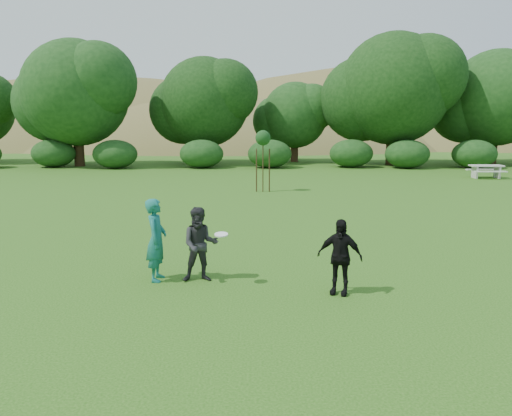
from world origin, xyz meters
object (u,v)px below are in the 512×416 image
(sapling, at_px, (263,140))
(picnic_table, at_px, (486,169))
(player_teal, at_px, (156,240))
(player_grey, at_px, (200,244))
(player_black, at_px, (340,257))

(sapling, distance_m, picnic_table, 14.24)
(player_teal, xyz_separation_m, sapling, (2.33, 13.16, 1.56))
(player_grey, bearing_deg, picnic_table, 46.12)
(player_grey, xyz_separation_m, player_black, (2.74, -0.77, -0.04))
(sapling, relative_size, picnic_table, 1.58)
(player_black, height_order, picnic_table, player_black)
(picnic_table, bearing_deg, player_grey, -127.36)
(player_grey, xyz_separation_m, picnic_table, (14.37, 18.82, -0.26))
(player_teal, relative_size, player_black, 1.17)
(player_teal, height_order, player_grey, player_teal)
(sapling, height_order, picnic_table, sapling)
(player_black, xyz_separation_m, picnic_table, (11.63, 19.59, -0.21))
(player_teal, bearing_deg, player_black, -102.37)
(player_teal, bearing_deg, sapling, -9.69)
(player_teal, xyz_separation_m, player_grey, (0.91, -0.06, -0.08))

